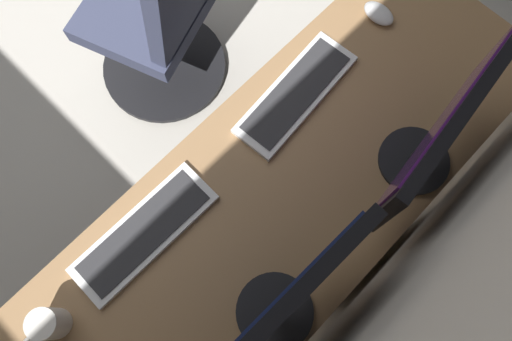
# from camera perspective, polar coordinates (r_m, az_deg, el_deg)

# --- Properties ---
(desk) EXTENTS (1.87, 0.62, 0.73)m
(desk) POSITION_cam_1_polar(r_m,az_deg,el_deg) (1.40, 1.47, -4.93)
(desk) COLOR #936D47
(desk) RESTS_ON ground
(drawer_pedestal) EXTENTS (0.40, 0.51, 0.69)m
(drawer_pedestal) POSITION_cam_1_polar(r_m,az_deg,el_deg) (1.72, 4.90, -4.61)
(drawer_pedestal) COLOR #936D47
(drawer_pedestal) RESTS_ON ground
(monitor_primary) EXTENTS (0.54, 0.20, 0.40)m
(monitor_primary) POSITION_cam_1_polar(r_m,az_deg,el_deg) (1.23, 21.18, 4.55)
(monitor_primary) COLOR black
(monitor_primary) RESTS_ON desk
(monitor_secondary) EXTENTS (0.48, 0.20, 0.46)m
(monitor_secondary) POSITION_cam_1_polar(r_m,az_deg,el_deg) (1.03, 2.65, -15.98)
(monitor_secondary) COLOR black
(monitor_secondary) RESTS_ON desk
(keyboard_main) EXTENTS (0.42, 0.15, 0.02)m
(keyboard_main) POSITION_cam_1_polar(r_m,az_deg,el_deg) (1.34, -13.02, -7.16)
(keyboard_main) COLOR silver
(keyboard_main) RESTS_ON desk
(keyboard_spare) EXTENTS (0.43, 0.17, 0.02)m
(keyboard_spare) POSITION_cam_1_polar(r_m,az_deg,el_deg) (1.43, 4.69, 8.99)
(keyboard_spare) COLOR silver
(keyboard_spare) RESTS_ON desk
(mouse_spare) EXTENTS (0.06, 0.10, 0.03)m
(mouse_spare) POSITION_cam_1_polar(r_m,az_deg,el_deg) (1.61, 14.25, 17.49)
(mouse_spare) COLOR silver
(mouse_spare) RESTS_ON desk
(coffee_mug) EXTENTS (0.12, 0.08, 0.11)m
(coffee_mug) POSITION_cam_1_polar(r_m,az_deg,el_deg) (1.34, -23.30, -16.33)
(coffee_mug) COLOR silver
(coffee_mug) RESTS_ON desk
(office_chair) EXTENTS (0.56, 0.60, 0.97)m
(office_chair) POSITION_cam_1_polar(r_m,az_deg,el_deg) (1.94, -11.00, 17.23)
(office_chair) COLOR #383D56
(office_chair) RESTS_ON ground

